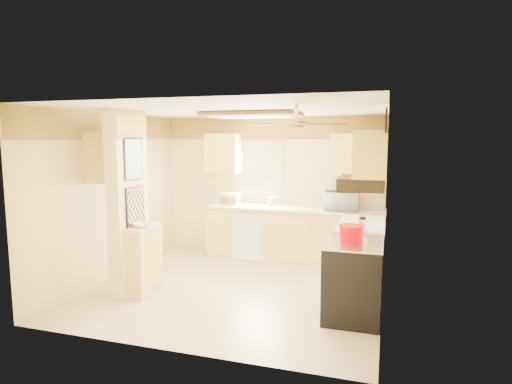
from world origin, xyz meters
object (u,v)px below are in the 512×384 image
(microwave, at_px, (342,201))
(kettle, at_px, (362,225))
(stove, at_px, (353,281))
(bowl, at_px, (142,225))
(dutch_oven, at_px, (351,233))

(microwave, relative_size, kettle, 2.81)
(stove, xyz_separation_m, bowl, (-2.77, -0.06, 0.51))
(stove, bearing_deg, bowl, -178.79)
(stove, distance_m, dutch_oven, 0.56)
(dutch_oven, xyz_separation_m, kettle, (0.10, 0.45, 0.02))
(microwave, distance_m, bowl, 3.25)
(dutch_oven, bearing_deg, kettle, 77.55)
(bowl, distance_m, kettle, 2.89)
(microwave, xyz_separation_m, kettle, (0.42, -1.63, -0.06))
(microwave, bearing_deg, bowl, 42.59)
(bowl, height_order, kettle, kettle)
(bowl, xyz_separation_m, dutch_oven, (2.74, 0.10, 0.05))
(kettle, bearing_deg, microwave, 104.61)
(microwave, height_order, bowl, microwave)
(bowl, bearing_deg, microwave, 42.08)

